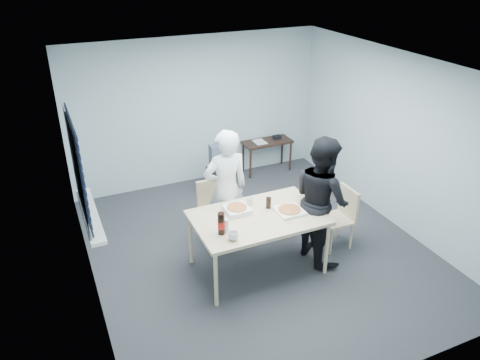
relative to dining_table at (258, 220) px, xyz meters
name	(u,v)px	position (x,y,z in m)	size (l,w,h in m)	color
room	(80,176)	(-2.00, 0.77, 0.69)	(5.00, 5.00, 5.00)	#343339
dining_table	(258,220)	(0.00, 0.00, 0.00)	(1.66, 1.05, 0.81)	beige
chair_far	(213,206)	(-0.25, 0.97, -0.24)	(0.42, 0.42, 0.89)	beige
chair_right	(341,213)	(1.33, 0.03, -0.24)	(0.42, 0.42, 0.89)	beige
person_white	(226,190)	(-0.16, 0.69, 0.13)	(0.65, 0.42, 1.77)	silver
person_black	(321,199)	(0.90, -0.07, 0.13)	(0.86, 0.47, 1.77)	black
side_table	(267,145)	(1.48, 2.65, -0.22)	(0.92, 0.41, 0.61)	#352019
stool	(220,175)	(0.29, 2.07, -0.35)	(0.37, 0.37, 0.51)	black
backpack	(220,158)	(0.29, 2.06, -0.02)	(0.32, 0.23, 0.45)	slate
pizza_box_a	(237,209)	(-0.21, 0.21, 0.10)	(0.31, 0.31, 0.08)	white
pizza_box_b	(289,211)	(0.41, -0.08, 0.08)	(0.34, 0.34, 0.05)	white
mug_a	(233,236)	(-0.50, -0.36, 0.11)	(0.12, 0.12, 0.10)	white
mug_b	(250,201)	(0.03, 0.32, 0.10)	(0.10, 0.10, 0.09)	white
cola_glass	(269,203)	(0.21, 0.13, 0.13)	(0.07, 0.07, 0.15)	black
soda_bottle	(221,224)	(-0.58, -0.18, 0.20)	(0.09, 0.09, 0.28)	black
plastic_cups	(226,226)	(-0.52, -0.17, 0.15)	(0.07, 0.07, 0.18)	silver
rubber_band	(290,223)	(0.29, -0.31, 0.06)	(0.06, 0.06, 0.00)	red
papers	(260,142)	(1.33, 2.66, -0.13)	(0.21, 0.28, 0.00)	white
black_box	(277,137)	(1.70, 2.68, -0.11)	(0.14, 0.10, 0.06)	black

